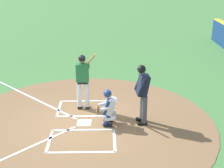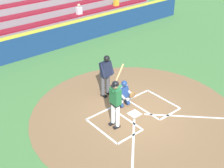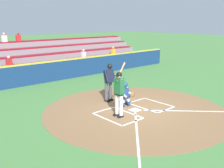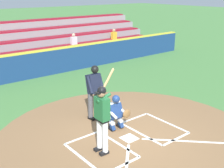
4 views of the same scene
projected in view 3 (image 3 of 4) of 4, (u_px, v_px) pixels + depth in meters
name	position (u px, v px, depth m)	size (l,w,h in m)	color
ground_plane	(135.00, 110.00, 11.40)	(120.00, 120.00, 0.00)	#4C8442
dirt_circle	(135.00, 110.00, 11.39)	(8.00, 8.00, 0.01)	olive
home_plate_and_chalk	(150.00, 115.00, 10.75)	(7.93, 4.91, 0.01)	white
batter	(119.00, 91.00, 10.42)	(0.94, 0.69, 2.13)	white
catcher	(125.00, 94.00, 11.85)	(0.59, 0.63, 1.13)	black
plate_umpire	(109.00, 80.00, 12.43)	(0.60, 0.45, 1.86)	#4C4C51
baseball	(126.00, 104.00, 12.09)	(0.07, 0.07, 0.07)	white
backstop_wall	(50.00, 71.00, 16.68)	(22.00, 0.36, 1.31)	navy
bleacher_stand	(28.00, 62.00, 19.00)	(20.00, 4.25, 3.00)	gray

